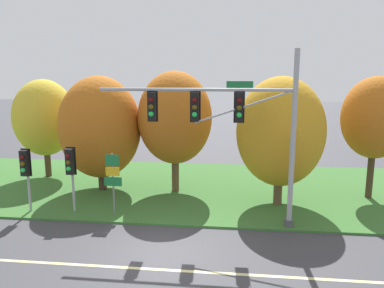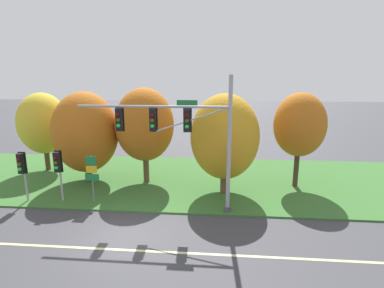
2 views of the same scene
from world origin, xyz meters
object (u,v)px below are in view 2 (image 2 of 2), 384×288
at_px(route_sign_post, 92,173).
at_px(tree_nearest_road, 43,124).
at_px(pedestrian_signal_further_along, 58,165).
at_px(tree_behind_signpost, 145,125).
at_px(traffic_signal_mast, 182,130).
at_px(tree_mid_verge, 225,137).
at_px(tree_left_of_mast, 86,132).
at_px(tree_tall_centre, 300,125).
at_px(pedestrian_signal_near_kerb, 22,166).

relative_size(route_sign_post, tree_nearest_road, 0.47).
bearing_deg(route_sign_post, pedestrian_signal_further_along, -176.63).
relative_size(tree_nearest_road, tree_behind_signpost, 0.93).
bearing_deg(tree_nearest_road, route_sign_post, -42.94).
distance_m(pedestrian_signal_further_along, tree_behind_signpost, 6.16).
bearing_deg(traffic_signal_mast, pedestrian_signal_further_along, 175.92).
height_order(traffic_signal_mast, pedestrian_signal_further_along, traffic_signal_mast).
bearing_deg(tree_mid_verge, tree_left_of_mast, 172.15).
bearing_deg(tree_mid_verge, tree_behind_signpost, 164.02).
bearing_deg(tree_nearest_road, tree_behind_signpost, -13.38).
bearing_deg(route_sign_post, tree_behind_signpost, 58.26).
bearing_deg(route_sign_post, tree_nearest_road, 137.06).
bearing_deg(tree_left_of_mast, pedestrian_signal_further_along, -92.43).
relative_size(traffic_signal_mast, tree_tall_centre, 1.31).
xyz_separation_m(tree_left_of_mast, tree_tall_centre, (14.74, 0.23, 0.70)).
height_order(pedestrian_signal_further_along, tree_tall_centre, tree_tall_centre).
height_order(tree_left_of_mast, tree_mid_verge, tree_left_of_mast).
xyz_separation_m(traffic_signal_mast, pedestrian_signal_near_kerb, (-9.65, 0.31, -2.38)).
relative_size(tree_left_of_mast, tree_tall_centre, 1.00).
bearing_deg(traffic_signal_mast, tree_left_of_mast, 150.16).
distance_m(traffic_signal_mast, pedestrian_signal_near_kerb, 9.95).
height_order(route_sign_post, tree_nearest_road, tree_nearest_road).
bearing_deg(pedestrian_signal_near_kerb, route_sign_post, 4.84).
xyz_separation_m(traffic_signal_mast, pedestrian_signal_further_along, (-7.53, 0.54, -2.32)).
relative_size(tree_behind_signpost, tree_mid_verge, 1.04).
distance_m(tree_behind_signpost, tree_tall_centre, 10.53).
distance_m(pedestrian_signal_further_along, tree_left_of_mast, 3.92).
xyz_separation_m(route_sign_post, tree_tall_centre, (12.89, 3.80, 2.47)).
bearing_deg(pedestrian_signal_further_along, traffic_signal_mast, -4.08).
distance_m(tree_nearest_road, tree_left_of_mast, 5.04).
relative_size(tree_behind_signpost, tree_tall_centre, 1.04).
relative_size(pedestrian_signal_near_kerb, tree_nearest_road, 0.50).
bearing_deg(route_sign_post, tree_mid_verge, 15.78).
bearing_deg(pedestrian_signal_near_kerb, tree_tall_centre, 13.72).
xyz_separation_m(pedestrian_signal_near_kerb, tree_behind_signpost, (6.49, 4.17, 1.91)).
relative_size(pedestrian_signal_further_along, tree_left_of_mast, 0.49).
bearing_deg(pedestrian_signal_further_along, pedestrian_signal_near_kerb, -173.78).
distance_m(pedestrian_signal_near_kerb, tree_behind_signpost, 7.94).
height_order(pedestrian_signal_near_kerb, pedestrian_signal_further_along, pedestrian_signal_further_along).
relative_size(tree_mid_verge, tree_tall_centre, 1.00).
distance_m(tree_mid_verge, tree_tall_centre, 5.26).
height_order(tree_behind_signpost, tree_mid_verge, tree_behind_signpost).
distance_m(traffic_signal_mast, tree_tall_centre, 8.61).
height_order(tree_left_of_mast, tree_tall_centre, tree_left_of_mast).
bearing_deg(tree_nearest_road, tree_left_of_mast, -27.29).
distance_m(traffic_signal_mast, pedestrian_signal_further_along, 7.90).
bearing_deg(pedestrian_signal_near_kerb, tree_mid_verge, 12.12).
xyz_separation_m(tree_mid_verge, tree_tall_centre, (4.99, 1.57, 0.57)).
height_order(pedestrian_signal_near_kerb, tree_tall_centre, tree_tall_centre).
relative_size(route_sign_post, tree_tall_centre, 0.45).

